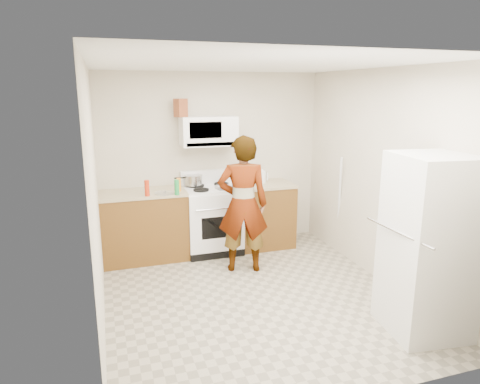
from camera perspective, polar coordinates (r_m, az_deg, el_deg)
name	(u,v)px	position (r m, az deg, el deg)	size (l,w,h in m)	color
floor	(254,295)	(4.95, 1.82, -13.59)	(3.60, 3.60, 0.00)	gray
back_wall	(213,161)	(6.20, -3.68, 4.14)	(3.20, 0.02, 2.50)	beige
right_wall	(382,178)	(5.27, 18.46, 1.81)	(0.02, 3.60, 2.50)	beige
cabinet_left	(144,227)	(5.93, -12.64, -4.55)	(1.12, 0.62, 0.90)	brown
counter_left	(142,193)	(5.81, -12.87, -0.16)	(1.14, 0.64, 0.04)	tan
cabinet_right	(263,216)	(6.30, 3.12, -3.16)	(0.80, 0.62, 0.90)	brown
counter_right	(264,185)	(6.19, 3.17, 0.99)	(0.82, 0.64, 0.04)	tan
gas_range	(212,218)	(6.06, -3.76, -3.51)	(0.76, 0.65, 1.13)	white
microwave	(208,131)	(5.95, -4.25, 8.11)	(0.76, 0.38, 0.40)	white
person	(243,204)	(5.32, 0.38, -1.67)	(0.63, 0.41, 1.73)	tan
fridge	(430,246)	(4.35, 23.99, -6.55)	(0.70, 0.70, 1.70)	beige
kettle	(261,177)	(6.23, 2.86, 2.03)	(0.14, 0.14, 0.17)	white
jug	(181,108)	(5.83, -7.92, 11.06)	(0.14, 0.14, 0.24)	brown
saucepan	(193,180)	(6.02, -6.23, 1.58)	(0.24, 0.24, 0.13)	#AAAAAE
tray	(226,187)	(5.86, -1.94, 0.67)	(0.25, 0.16, 0.05)	silver
bottle_spray	(147,188)	(5.55, -12.30, 0.51)	(0.06, 0.06, 0.21)	#B4280D
bottle_hot_sauce	(179,185)	(5.74, -8.15, 0.97)	(0.06, 0.06, 0.18)	orange
bottle_green_cap	(177,187)	(5.54, -8.43, 0.62)	(0.06, 0.06, 0.20)	#188838
pot_lid	(165,193)	(5.65, -10.02, -0.15)	(0.27, 0.27, 0.01)	silver
broom	(339,204)	(6.13, 13.08, -1.60)	(0.03, 0.03, 1.39)	silver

